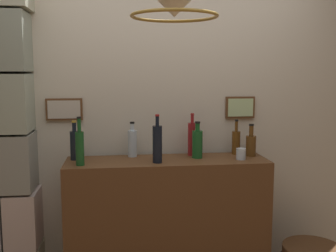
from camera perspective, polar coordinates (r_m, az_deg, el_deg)
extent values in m
cube|color=beige|center=(3.13, -0.77, 0.42)|extent=(3.35, 0.08, 2.54)
cube|color=brown|center=(3.08, -14.45, 2.30)|extent=(0.26, 0.03, 0.16)
cube|color=beige|center=(3.06, -14.48, 2.27)|extent=(0.23, 0.01, 0.13)
cube|color=brown|center=(3.20, 10.14, 2.62)|extent=(0.23, 0.03, 0.17)
cube|color=#B7D195|center=(3.18, 10.22, 2.59)|extent=(0.20, 0.01, 0.14)
cube|color=beige|center=(3.18, -19.61, -11.97)|extent=(0.22, 0.37, 0.40)
cube|color=gray|center=(3.09, -22.05, -4.62)|extent=(0.41, 0.37, 0.40)
cube|color=#9EA794|center=(3.04, -22.44, 3.06)|extent=(0.40, 0.37, 0.40)
cube|color=brown|center=(3.05, -0.12, -14.38)|extent=(1.44, 0.41, 1.04)
cylinder|color=maroon|center=(3.03, 3.43, -1.86)|extent=(0.06, 0.06, 0.25)
cylinder|color=maroon|center=(3.01, 3.45, 1.01)|extent=(0.02, 0.02, 0.06)
cylinder|color=maroon|center=(3.01, 3.46, 1.69)|extent=(0.03, 0.03, 0.01)
cylinder|color=#1B5524|center=(2.94, 4.17, -2.60)|extent=(0.08, 0.08, 0.20)
cylinder|color=#1B5524|center=(2.92, 4.19, -0.13)|extent=(0.03, 0.03, 0.05)
cylinder|color=black|center=(2.92, 4.20, 0.52)|extent=(0.04, 0.04, 0.01)
cylinder|color=black|center=(2.95, -13.04, -2.71)|extent=(0.06, 0.06, 0.21)
cylinder|color=black|center=(2.93, -13.12, -0.12)|extent=(0.03, 0.03, 0.06)
cylinder|color=#B7932D|center=(2.92, -13.15, 0.61)|extent=(0.03, 0.03, 0.01)
cylinder|color=#5B3815|center=(3.07, 11.63, -2.78)|extent=(0.07, 0.07, 0.15)
cylinder|color=#5B3815|center=(3.05, 11.69, -0.66)|extent=(0.03, 0.03, 0.08)
cylinder|color=black|center=(3.04, 11.71, 0.16)|extent=(0.04, 0.04, 0.01)
cylinder|color=#194E21|center=(2.76, -12.35, -3.15)|extent=(0.06, 0.06, 0.23)
cylinder|color=#194E21|center=(2.74, -12.45, 0.12)|extent=(0.02, 0.02, 0.09)
cylinder|color=black|center=(2.73, -12.48, 1.17)|extent=(0.03, 0.03, 0.01)
cylinder|color=black|center=(2.78, -1.52, -2.60)|extent=(0.07, 0.07, 0.26)
cylinder|color=black|center=(2.75, -1.53, 0.72)|extent=(0.02, 0.02, 0.07)
cylinder|color=maroon|center=(2.75, -1.53, 1.53)|extent=(0.03, 0.03, 0.01)
cylinder|color=brown|center=(3.11, 9.59, -2.35)|extent=(0.06, 0.06, 0.18)
cylinder|color=brown|center=(3.09, 9.64, -0.04)|extent=(0.02, 0.02, 0.08)
cylinder|color=black|center=(3.09, 9.66, 0.78)|extent=(0.03, 0.03, 0.01)
cylinder|color=silver|center=(2.99, -5.06, -2.50)|extent=(0.07, 0.07, 0.19)
cylinder|color=silver|center=(2.97, -5.09, -0.15)|extent=(0.03, 0.03, 0.05)
cylinder|color=black|center=(2.97, -5.09, 0.48)|extent=(0.03, 0.03, 0.01)
cylinder|color=silver|center=(2.94, 10.27, -3.90)|extent=(0.07, 0.07, 0.08)
torus|color=#AD8433|center=(1.98, 0.90, 15.27)|extent=(0.42, 0.42, 0.02)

